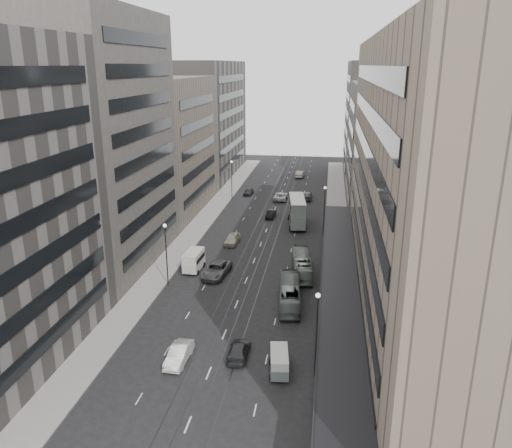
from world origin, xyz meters
The scene contains 27 objects.
ground centered at (0.00, 0.00, 0.00)m, with size 220.00×220.00×0.00m, color black.
sidewalk_right centered at (12.00, 37.50, 0.07)m, with size 4.00×125.00×0.15m, color gray.
sidewalk_left centered at (-12.00, 37.50, 0.07)m, with size 4.00×125.00×0.15m, color gray.
department_store centered at (21.45, 8.00, 14.95)m, with size 19.20×60.00×30.00m.
building_right_mid centered at (21.50, 52.00, 12.00)m, with size 15.00×28.00×24.00m, color #48433F.
building_right_far centered at (21.50, 82.00, 14.00)m, with size 15.00×32.00×28.00m, color #66615C.
building_left_b centered at (-21.50, 19.00, 17.00)m, with size 15.00×26.00×34.00m, color #48433F.
building_left_c centered at (-21.50, 46.00, 12.50)m, with size 15.00×28.00×25.00m, color #675B50.
building_left_d centered at (-21.50, 79.00, 14.00)m, with size 15.00×38.00×28.00m, color #66615C.
lamp_right_near centered at (9.70, -5.00, 5.20)m, with size 0.44×0.44×8.32m.
lamp_right_far centered at (9.70, 35.00, 5.20)m, with size 0.44×0.44×8.32m.
lamp_left_near centered at (-9.70, 12.00, 5.20)m, with size 0.44×0.44×8.32m.
lamp_left_far centered at (-9.70, 55.00, 5.20)m, with size 0.44×0.44×8.32m.
bus_near centered at (6.21, 9.14, 1.36)m, with size 2.29×9.78×2.72m, color slate.
bus_far centered at (7.13, 18.15, 1.34)m, with size 2.25×9.63×2.68m, color gray.
double_decker centered at (4.96, 39.62, 2.68)m, with size 3.69×9.33×4.97m.
vw_microbus centered at (6.42, -4.89, 1.17)m, with size 2.18×4.06×2.09m.
panel_van centered at (-7.66, 17.21, 1.54)m, with size 2.35×4.52×2.80m.
sedan_1 centered at (-3.24, -4.56, 0.79)m, with size 1.67×4.78×1.57m, color white.
sedan_2 centered at (-4.19, 15.91, 0.86)m, with size 2.86×6.20×1.72m, color #575759.
sedan_3 centered at (2.26, -2.88, 0.68)m, with size 1.91×4.69×1.36m, color #252628.
sedan_4 centered at (-4.49, 28.60, 0.80)m, with size 1.89×4.71×1.60m, color beige.
sedan_5 centered at (-0.07, 43.56, 0.68)m, with size 1.43×4.11×1.35m, color black.
sedan_6 centered at (0.41, 56.62, 0.79)m, with size 2.62×5.68×1.58m, color silver.
sedan_7 centered at (5.79, 57.87, 0.79)m, with size 2.22×5.46×1.58m, color #59595B.
sedan_8 centered at (-6.90, 59.79, 0.70)m, with size 1.65×4.09×1.40m, color #29292B.
sedan_9 centered at (3.02, 79.18, 0.83)m, with size 1.76×5.06×1.67m, color #BEB39E.
Camera 1 is at (10.12, -44.53, 27.14)m, focal length 35.00 mm.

